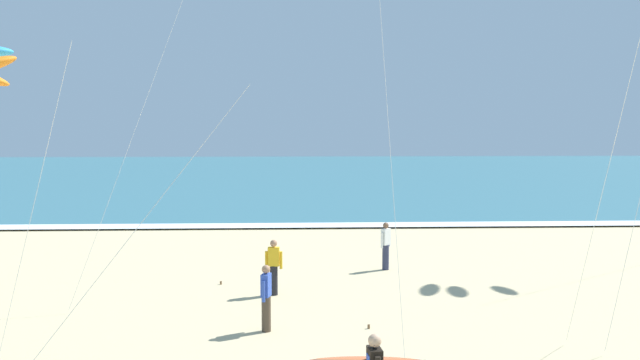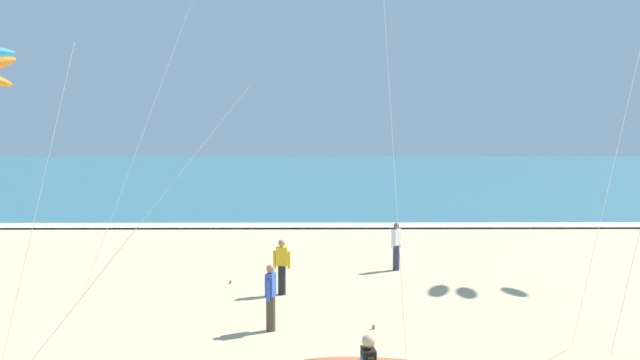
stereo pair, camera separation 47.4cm
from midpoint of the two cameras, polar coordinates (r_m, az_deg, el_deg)
ocean_water at (r=62.01m, az=-2.57°, el=0.41°), size 160.00×60.00×0.08m
shoreline_foam at (r=32.49m, az=-2.67°, el=-3.71°), size 160.00×1.46×0.01m
bystander_yellow_top at (r=20.04m, az=-4.48°, el=-7.08°), size 0.50×0.22×1.59m
bystander_white_top at (r=23.35m, az=4.81°, el=-5.36°), size 0.37×0.38×1.59m
bystander_blue_top at (r=16.72m, az=-5.24°, el=-9.54°), size 0.26×0.49×1.59m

